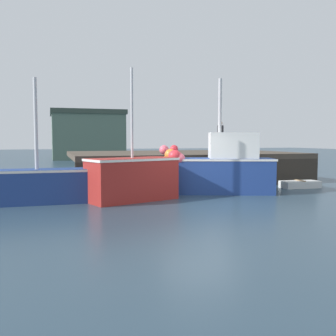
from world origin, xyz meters
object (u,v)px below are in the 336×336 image
object	(u,v)px
fishing_boat_near_right	(132,178)
dockworker	(220,137)
fishing_boat_near_left	(37,185)
rowboat	(300,184)
fishing_boat_mid	(220,168)

from	to	relation	value
fishing_boat_near_right	dockworker	bearing A→B (deg)	43.88
fishing_boat_near_left	rowboat	world-z (taller)	fishing_boat_near_left
fishing_boat_near_left	fishing_boat_mid	size ratio (longest dim) A/B	0.92
rowboat	dockworker	size ratio (longest dim) A/B	1.04
fishing_boat_mid	rowboat	xyz separation A→B (m)	(4.11, 0.51, -0.86)
dockworker	fishing_boat_near_left	bearing A→B (deg)	-149.08
fishing_boat_mid	fishing_boat_near_left	bearing A→B (deg)	-175.71
dockworker	rowboat	bearing A→B (deg)	-68.14
fishing_boat_near_right	rowboat	distance (m)	7.97
fishing_boat_near_right	rowboat	bearing A→B (deg)	9.56
fishing_boat_near_left	fishing_boat_mid	world-z (taller)	fishing_boat_mid
fishing_boat_mid	dockworker	world-z (taller)	fishing_boat_mid
fishing_boat_mid	rowboat	world-z (taller)	fishing_boat_mid
fishing_boat_near_right	fishing_boat_mid	distance (m)	3.82
fishing_boat_near_right	fishing_boat_near_left	bearing A→B (deg)	174.63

